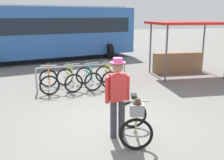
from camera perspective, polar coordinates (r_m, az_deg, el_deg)
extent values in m
plane|color=slate|center=(6.21, 0.14, -10.17)|extent=(80.00, 80.00, 0.00)
cylinder|color=#99999E|center=(8.96, -16.34, -0.23)|extent=(0.06, 0.06, 0.85)
cylinder|color=#99999E|center=(9.59, 2.76, 1.25)|extent=(0.06, 0.06, 0.85)
cylinder|color=#99999E|center=(9.06, -6.53, 3.16)|extent=(3.15, 0.17, 0.05)
torus|color=black|center=(9.68, -13.85, 0.39)|extent=(0.66, 0.10, 0.66)
cylinder|color=#B7B7BC|center=(9.68, -13.85, 0.39)|extent=(0.08, 0.07, 0.08)
torus|color=black|center=(8.69, -13.61, -1.14)|extent=(0.66, 0.10, 0.66)
cylinder|color=#B7B7BC|center=(8.69, -13.61, -1.14)|extent=(0.08, 0.07, 0.08)
cube|color=orange|center=(9.13, -13.82, 1.03)|extent=(0.05, 0.92, 0.04)
cube|color=orange|center=(9.04, -13.89, 2.35)|extent=(0.05, 0.61, 0.04)
cylinder|color=orange|center=(9.30, -13.88, 1.58)|extent=(0.03, 0.03, 0.55)
cube|color=black|center=(9.25, -13.98, 3.24)|extent=(0.12, 0.24, 0.06)
cylinder|color=orange|center=(8.73, -13.76, 1.05)|extent=(0.03, 0.03, 0.63)
cylinder|color=#B7B7BC|center=(8.67, -13.88, 3.08)|extent=(0.52, 0.04, 0.03)
torus|color=black|center=(9.74, -10.34, 0.65)|extent=(0.67, 0.21, 0.66)
cylinder|color=#B7B7BC|center=(9.74, -10.34, 0.65)|extent=(0.09, 0.08, 0.08)
torus|color=black|center=(8.79, -8.43, -0.72)|extent=(0.67, 0.21, 0.66)
cylinder|color=#B7B7BC|center=(8.79, -8.43, -0.72)|extent=(0.09, 0.08, 0.08)
cube|color=#9ED14C|center=(9.21, -9.49, 1.36)|extent=(0.20, 0.91, 0.04)
cube|color=#9ED14C|center=(9.12, -9.45, 2.68)|extent=(0.14, 0.61, 0.04)
cylinder|color=#9ED14C|center=(9.37, -9.84, 1.88)|extent=(0.03, 0.03, 0.55)
cube|color=black|center=(9.32, -9.91, 3.53)|extent=(0.16, 0.26, 0.06)
cylinder|color=#9ED14C|center=(8.83, -8.76, 1.44)|extent=(0.03, 0.03, 0.63)
cylinder|color=#B7B7BC|center=(8.77, -8.83, 3.45)|extent=(0.52, 0.12, 0.03)
torus|color=black|center=(9.87, -6.17, 0.98)|extent=(0.66, 0.15, 0.66)
cylinder|color=#B7B7BC|center=(9.87, -6.17, 0.98)|extent=(0.09, 0.07, 0.08)
torus|color=black|center=(8.93, -4.17, -0.37)|extent=(0.66, 0.15, 0.66)
cylinder|color=#B7B7BC|center=(8.93, -4.17, -0.37)|extent=(0.09, 0.07, 0.08)
cube|color=teal|center=(9.34, -5.25, 1.68)|extent=(0.15, 0.92, 0.04)
cube|color=teal|center=(9.25, -5.18, 2.98)|extent=(0.11, 0.61, 0.04)
cylinder|color=teal|center=(9.50, -5.61, 2.19)|extent=(0.03, 0.03, 0.55)
cube|color=black|center=(9.45, -5.65, 3.82)|extent=(0.15, 0.25, 0.06)
cylinder|color=teal|center=(8.97, -4.47, 1.75)|extent=(0.03, 0.03, 0.63)
cylinder|color=#B7B7BC|center=(8.90, -4.51, 3.73)|extent=(0.52, 0.09, 0.03)
torus|color=black|center=(10.06, -1.87, 1.30)|extent=(0.66, 0.09, 0.66)
cylinder|color=#B7B7BC|center=(10.06, -1.87, 1.30)|extent=(0.08, 0.06, 0.08)
torus|color=black|center=(9.10, -0.35, -0.06)|extent=(0.66, 0.09, 0.66)
cylinder|color=#B7B7BC|center=(9.10, -0.35, -0.06)|extent=(0.08, 0.06, 0.08)
cube|color=yellow|center=(9.53, -1.16, 1.97)|extent=(0.05, 0.92, 0.04)
cube|color=yellow|center=(9.43, -1.09, 3.25)|extent=(0.05, 0.61, 0.04)
cylinder|color=yellow|center=(9.69, -1.43, 2.48)|extent=(0.03, 0.03, 0.55)
cube|color=black|center=(9.64, -1.44, 4.08)|extent=(0.12, 0.24, 0.06)
cylinder|color=yellow|center=(9.14, -0.55, 2.03)|extent=(0.03, 0.03, 0.63)
cylinder|color=#B7B7BC|center=(9.08, -0.56, 3.98)|extent=(0.52, 0.04, 0.03)
torus|color=black|center=(6.03, 4.52, -7.59)|extent=(0.65, 0.25, 0.66)
cylinder|color=#B7B7BC|center=(6.03, 4.52, -7.59)|extent=(0.09, 0.08, 0.08)
torus|color=black|center=(5.10, 5.36, -11.82)|extent=(0.65, 0.25, 0.66)
cylinder|color=#B7B7BC|center=(5.10, 5.36, -11.82)|extent=(0.09, 0.08, 0.08)
cube|color=#9ED14C|center=(5.47, 4.95, -7.37)|extent=(0.30, 0.89, 0.04)
cube|color=#9ED14C|center=(5.35, 5.04, -5.32)|extent=(0.21, 0.60, 0.04)
cylinder|color=#9ED14C|center=(5.62, 4.81, -6.22)|extent=(0.03, 0.03, 0.55)
cube|color=black|center=(5.54, 4.87, -3.54)|extent=(0.18, 0.26, 0.06)
cylinder|color=#9ED14C|center=(5.08, 5.32, -8.02)|extent=(0.03, 0.03, 0.63)
cylinder|color=#B7B7BC|center=(4.97, 5.40, -4.65)|extent=(0.51, 0.18, 0.03)
cube|color=gray|center=(4.88, 5.52, -6.53)|extent=(0.31, 0.27, 0.22)
ellipsoid|color=#4C3828|center=(4.84, 5.55, -5.42)|extent=(0.22, 0.20, 0.16)
sphere|color=#4C3828|center=(4.73, 5.66, -4.61)|extent=(0.11, 0.11, 0.11)
cylinder|color=#383842|center=(5.53, 0.33, -8.70)|extent=(0.14, 0.14, 0.82)
cylinder|color=#383842|center=(5.58, 2.13, -8.49)|extent=(0.14, 0.14, 0.82)
cube|color=red|center=(5.32, 1.27, -1.63)|extent=(0.34, 0.20, 0.58)
cylinder|color=red|center=(5.30, -1.07, -2.27)|extent=(0.09, 0.09, 0.55)
cylinder|color=red|center=(5.42, 3.43, -1.91)|extent=(0.09, 0.09, 0.55)
sphere|color=#9E7051|center=(5.23, 1.30, 2.81)|extent=(0.22, 0.22, 0.22)
cylinder|color=#E05999|center=(5.21, 1.31, 3.89)|extent=(0.32, 0.32, 0.02)
cylinder|color=#E05999|center=(5.20, 1.31, 4.43)|extent=(0.20, 0.20, 0.09)
cube|color=#3366B7|center=(15.55, -13.78, 10.35)|extent=(10.30, 4.45, 2.70)
cube|color=#19232D|center=(15.54, -13.85, 11.64)|extent=(9.52, 4.31, 0.84)
cube|color=silver|center=(15.54, -14.08, 15.47)|extent=(9.27, 4.01, 0.08)
cylinder|color=black|center=(15.66, -0.69, 6.35)|extent=(0.43, 0.93, 0.90)
cylinder|color=black|center=(17.90, -4.40, 7.28)|extent=(0.43, 0.93, 0.90)
cylinder|color=#4C4C51|center=(11.80, 8.46, 6.85)|extent=(0.07, 0.07, 2.20)
cylinder|color=#4C4C51|center=(12.91, 19.47, 6.82)|extent=(0.07, 0.07, 2.20)
cylinder|color=#4C4C51|center=(10.14, 11.88, 5.54)|extent=(0.07, 0.07, 2.20)
cube|color=red|center=(11.41, 16.53, 11.99)|extent=(3.29, 2.57, 0.10)
cube|color=olive|center=(12.26, 14.33, 3.76)|extent=(2.36, 0.51, 0.90)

